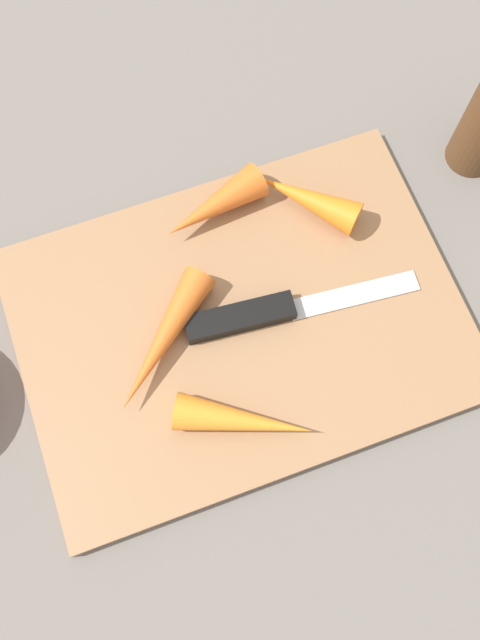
{
  "coord_description": "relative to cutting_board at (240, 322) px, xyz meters",
  "views": [
    {
      "loc": [
        0.06,
        0.17,
        0.53
      ],
      "look_at": [
        0.0,
        0.0,
        0.01
      ],
      "focal_mm": 37.71,
      "sensor_mm": 36.0,
      "label": 1
    }
  ],
  "objects": [
    {
      "name": "ground_plane",
      "position": [
        0.0,
        0.0,
        -0.01
      ],
      "size": [
        1.4,
        1.4,
        0.0
      ],
      "primitive_type": "plane",
      "color": "slate"
    },
    {
      "name": "cutting_board",
      "position": [
        0.0,
        0.0,
        0.0
      ],
      "size": [
        0.36,
        0.26,
        0.01
      ],
      "primitive_type": "cube",
      "color": "#99704C",
      "rests_on": "ground_plane"
    },
    {
      "name": "knife",
      "position": [
        -0.01,
        0.0,
        0.01
      ],
      "size": [
        0.2,
        0.04,
        0.01
      ],
      "rotation": [
        0.0,
        0.0,
        3.04
      ],
      "color": "#B7B7BC",
      "rests_on": "cutting_board"
    },
    {
      "name": "carrot_shortest",
      "position": [
        -0.09,
        -0.08,
        0.02
      ],
      "size": [
        0.08,
        0.09,
        0.03
      ],
      "primitive_type": "cone",
      "rotation": [
        0.0,
        1.57,
        5.48
      ],
      "color": "orange",
      "rests_on": "cutting_board"
    },
    {
      "name": "carrot_longest",
      "position": [
        0.06,
        0.0,
        0.02
      ],
      "size": [
        0.11,
        0.1,
        0.03
      ],
      "primitive_type": "cone",
      "rotation": [
        0.0,
        1.57,
        0.74
      ],
      "color": "orange",
      "rests_on": "cutting_board"
    },
    {
      "name": "carrot_short",
      "position": [
        -0.01,
        -0.1,
        0.02
      ],
      "size": [
        0.1,
        0.05,
        0.03
      ],
      "primitive_type": "cone",
      "rotation": [
        0.0,
        1.57,
        0.26
      ],
      "color": "orange",
      "rests_on": "cutting_board"
    },
    {
      "name": "carrot_long",
      "position": [
        0.03,
        0.08,
        0.02
      ],
      "size": [
        0.11,
        0.08,
        0.03
      ],
      "primitive_type": "cone",
      "rotation": [
        0.0,
        1.57,
        2.65
      ],
      "color": "orange",
      "rests_on": "cutting_board"
    }
  ]
}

